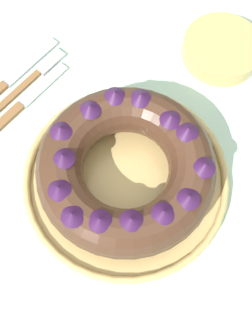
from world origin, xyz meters
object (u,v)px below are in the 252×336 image
side_bowl (222,49)px  fork (28,83)px  bundt_cake (126,168)px  serving_knife (4,86)px  cake_knife (20,106)px  serving_dish (126,178)px

side_bowl → fork: bearing=-129.4°
bundt_cake → serving_knife: (-0.29, -0.01, -0.06)m
cake_knife → side_bowl: side_bowl is taller
bundt_cake → fork: (-0.26, 0.03, -0.06)m
fork → serving_knife: bearing=-126.6°
serving_knife → side_bowl: (0.26, 0.31, 0.01)m
fork → cake_knife: size_ratio=1.06×
fork → serving_knife: 0.04m
serving_knife → bundt_cake: bearing=0.8°
bundt_cake → cake_knife: bundt_cake is taller
bundt_cake → serving_dish: bearing=83.3°
serving_dish → side_bowl: size_ratio=2.32×
fork → cake_knife: (0.03, -0.04, 0.00)m
bundt_cake → fork: bearing=174.1°
serving_dish → fork: 0.26m
side_bowl → cake_knife: bearing=-122.3°
serving_knife → cake_knife: same height
serving_dish → serving_knife: size_ratio=1.44×
cake_knife → side_bowl: 0.39m
serving_dish → bundt_cake: 0.05m
fork → cake_knife: 0.05m
fork → serving_knife: (-0.03, -0.03, -0.00)m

